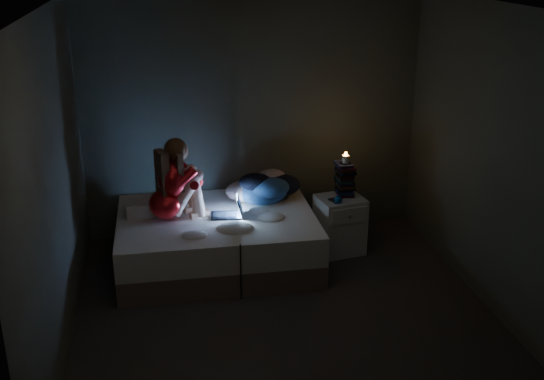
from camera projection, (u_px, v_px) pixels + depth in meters
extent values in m
cube|color=black|center=(286.00, 317.00, 5.69)|extent=(3.60, 3.80, 0.02)
cube|color=silver|center=(289.00, 6.00, 4.77)|extent=(3.60, 3.80, 0.02)
cube|color=#4B4D45|center=(253.00, 117.00, 6.99)|extent=(3.60, 0.02, 2.60)
cube|color=#4B4D45|center=(357.00, 294.00, 3.47)|extent=(3.60, 0.02, 2.60)
cube|color=#4B4D45|center=(52.00, 189.00, 4.94)|extent=(0.02, 3.80, 2.60)
cube|color=#4B4D45|center=(498.00, 163.00, 5.52)|extent=(0.02, 3.80, 2.60)
cube|color=silver|center=(151.00, 206.00, 6.50)|extent=(0.47, 0.34, 0.14)
cube|color=silver|center=(340.00, 225.00, 6.80)|extent=(0.51, 0.47, 0.60)
cylinder|color=beige|center=(346.00, 158.00, 6.63)|extent=(0.07, 0.07, 0.08)
cube|color=black|center=(333.00, 200.00, 6.61)|extent=(0.09, 0.15, 0.01)
sphere|color=navy|center=(336.00, 199.00, 6.54)|extent=(0.08, 0.08, 0.08)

